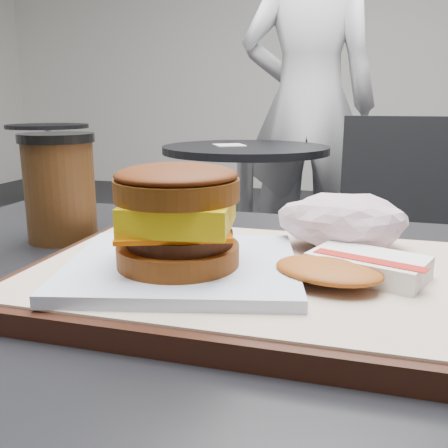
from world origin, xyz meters
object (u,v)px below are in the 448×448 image
crumpled_wrapper (342,221)px  coffee_cup (60,187)px  hash_brown (350,267)px  breakfast_sandwich (179,229)px  neighbor_table (245,193)px  patron (308,105)px  neighbor_chair (360,213)px  serving_tray (247,277)px

crumpled_wrapper → coffee_cup: coffee_cup is taller
hash_brown → breakfast_sandwich: bearing=-169.5°
breakfast_sandwich → neighbor_table: size_ratio=0.30×
hash_brown → neighbor_table: 1.75m
patron → coffee_cup: bearing=84.8°
neighbor_table → neighbor_chair: bearing=-11.5°
neighbor_table → hash_brown: bearing=-73.7°
neighbor_chair → patron: patron is taller
crumpled_wrapper → neighbor_table: (-0.48, 1.57, -0.27)m
hash_brown → coffee_cup: (-0.34, 0.11, 0.03)m
coffee_cup → patron: bearing=88.7°
serving_tray → patron: 2.14m
breakfast_sandwich → neighbor_chair: 1.63m
serving_tray → crumpled_wrapper: 0.12m
crumpled_wrapper → neighbor_chair: 1.51m
neighbor_table → serving_tray: bearing=-76.4°
breakfast_sandwich → hash_brown: breakfast_sandwich is taller
serving_tray → coffee_cup: bearing=159.0°
breakfast_sandwich → neighbor_table: bearing=101.8°
breakfast_sandwich → coffee_cup: coffee_cup is taller
serving_tray → neighbor_table: 1.72m
crumpled_wrapper → neighbor_chair: bearing=89.8°
serving_tray → breakfast_sandwich: size_ratio=1.69×
breakfast_sandwich → hash_brown: bearing=10.5°
patron → serving_tray: bearing=91.5°
serving_tray → hash_brown: (0.09, -0.01, 0.02)m
hash_brown → patron: patron is taller
hash_brown → coffee_cup: bearing=162.5°
crumpled_wrapper → hash_brown: bearing=-82.5°
hash_brown → patron: bearing=97.7°
coffee_cup → neighbor_chair: 1.53m
hash_brown → crumpled_wrapper: bearing=97.5°
patron → hash_brown: bearing=93.8°
hash_brown → patron: size_ratio=0.07×
hash_brown → neighbor_table: size_ratio=0.18×
neighbor_table → breakfast_sandwich: bearing=-78.2°
coffee_cup → neighbor_chair: size_ratio=0.14×
neighbor_table → crumpled_wrapper: bearing=-73.2°
crumpled_wrapper → neighbor_table: bearing=106.8°
serving_tray → patron: size_ratio=0.21×
breakfast_sandwich → coffee_cup: (-0.20, 0.13, 0.00)m
breakfast_sandwich → neighbor_chair: (0.13, 1.59, -0.32)m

